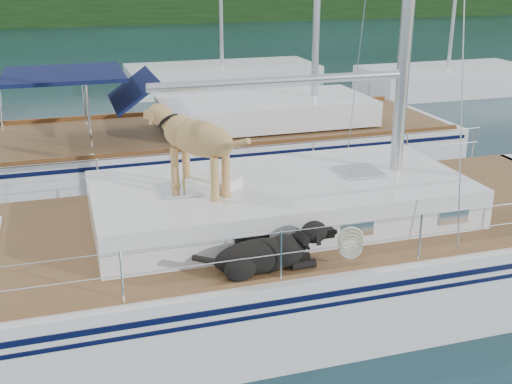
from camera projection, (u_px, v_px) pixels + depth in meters
name	position (u px, v px, depth m)	size (l,w,h in m)	color
ground	(227.00, 303.00, 9.37)	(120.00, 120.00, 0.00)	black
shore_bank	(79.00, 16.00, 50.70)	(92.00, 1.00, 1.20)	#595147
main_sailboat	(233.00, 260.00, 9.16)	(12.00, 3.80, 14.01)	white
neighbor_sailboat	(221.00, 149.00, 14.80)	(11.00, 3.50, 13.30)	white
bg_boat_center	(222.00, 78.00, 24.71)	(7.20, 3.00, 11.65)	white
bg_boat_east	(447.00, 80.00, 24.23)	(6.40, 3.00, 11.65)	white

